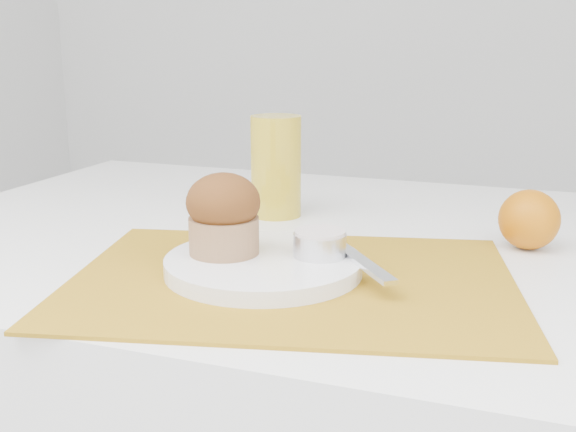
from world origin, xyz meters
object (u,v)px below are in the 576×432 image
(plate, at_px, (263,265))
(juice_glass, at_px, (276,166))
(orange, at_px, (529,220))
(muffin, at_px, (224,214))

(plate, xyz_separation_m, juice_glass, (-0.08, 0.26, 0.06))
(plate, relative_size, orange, 2.93)
(juice_glass, bearing_deg, orange, -7.87)
(orange, xyz_separation_m, juice_glass, (-0.36, 0.05, 0.04))
(plate, xyz_separation_m, muffin, (-0.05, -0.00, 0.05))
(orange, bearing_deg, plate, -142.18)
(plate, distance_m, orange, 0.35)
(juice_glass, xyz_separation_m, muffin, (0.04, -0.26, -0.01))
(juice_glass, height_order, muffin, juice_glass)
(orange, bearing_deg, muffin, -146.49)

